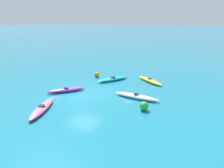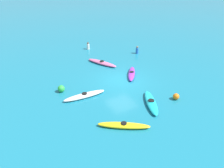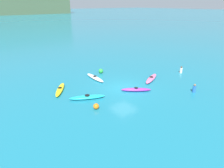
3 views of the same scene
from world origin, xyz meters
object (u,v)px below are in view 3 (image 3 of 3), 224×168
Objects in this scene: person_near_shore at (194,89)px; buoy_green at (101,71)px; kayak_white at (95,78)px; kayak_cyan at (87,97)px; kayak_purple at (136,90)px; buoy_orange at (96,106)px; person_by_kayaks at (181,70)px; kayak_pink at (151,78)px; kayak_yellow at (60,89)px.

buoy_green is at bearing 110.72° from person_near_shore.
kayak_white is 5.20m from kayak_cyan.
kayak_purple is 5.05m from kayak_cyan.
buoy_orange reaches higher than kayak_cyan.
person_near_shore is at bearing -30.07° from kayak_cyan.
person_near_shore is (3.97, -10.49, 0.10)m from buoy_green.
person_by_kayaks reaches higher than kayak_cyan.
kayak_purple is at bearing -176.39° from person_by_kayaks.
kayak_white is 1.26× the size of kayak_purple.
kayak_purple is 3.14× the size of person_near_shore.
kayak_pink is 6.01× the size of buoy_green.
kayak_pink is at bearing 18.39° from kayak_purple.
kayak_cyan is 5.70× the size of buoy_green.
person_near_shore is 5.95m from person_by_kayaks.
kayak_pink is 5.02m from person_near_shore.
buoy_green is at bearing 142.54° from person_by_kayaks.
person_near_shore is at bearing -69.28° from buoy_green.
kayak_white is at bearing 8.23° from kayak_yellow.
kayak_yellow is at bearing 140.61° from person_near_shore.
kayak_purple is (1.37, -5.45, 0.00)m from kayak_white.
buoy_green reaches higher than buoy_orange.
kayak_cyan is 3.75× the size of person_by_kayaks.
buoy_green is at bearing 52.51° from buoy_orange.
person_by_kayaks is (13.70, 1.10, 0.14)m from buoy_orange.
kayak_white is at bearing 153.47° from person_by_kayaks.
person_by_kayaks is at bearing 4.60° from buoy_orange.
kayak_cyan is (1.23, -3.23, 0.00)m from kayak_yellow.
person_near_shore is (9.15, -5.30, 0.22)m from kayak_cyan.
kayak_purple is 6.75m from buoy_green.
buoy_green is 10.20m from person_by_kayaks.
kayak_yellow is at bearing 159.79° from kayak_pink.
buoy_orange is at bearing -175.40° from person_by_kayaks.
kayak_cyan is at bearing -131.29° from kayak_white.
kayak_yellow is at bearing 141.65° from kayak_purple.
buoy_green is 0.66× the size of person_near_shore.
buoy_orange is 0.57× the size of person_by_kayaks.
person_by_kayaks is at bearing -7.97° from kayak_pink.
buoy_orange is at bearing -173.81° from kayak_purple.
person_near_shore is at bearing -39.39° from kayak_yellow.
kayak_pink is at bearing -40.20° from kayak_white.
kayak_pink is at bearing 98.08° from person_near_shore.
kayak_pink is 3.95× the size of person_by_kayaks.
person_near_shore reaches higher than kayak_cyan.
kayak_white is 1.00× the size of kayak_pink.
kayak_cyan is at bearing -134.93° from buoy_green.
person_near_shore is (4.35, -3.75, 0.22)m from kayak_purple.
buoy_green is (6.42, 1.96, 0.13)m from kayak_yellow.
buoy_orange reaches higher than kayak_yellow.
person_by_kayaks reaches higher than kayak_white.
kayak_cyan is at bearing -69.09° from kayak_yellow.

